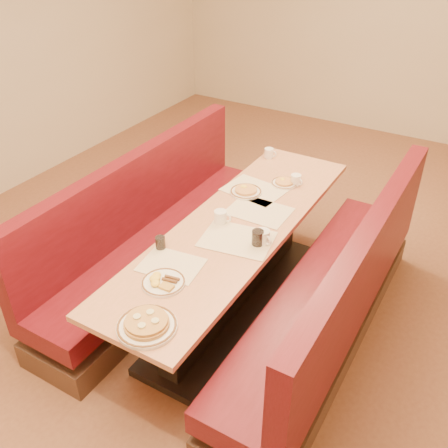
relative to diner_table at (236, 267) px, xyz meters
The scene contains 19 objects.
ground 0.37m from the diner_table, ahead, with size 8.00×8.00×0.00m, color #9E6647.
room_envelope 1.56m from the diner_table, ahead, with size 6.04×8.04×2.82m.
diner_table is the anchor object (origin of this frame).
booth_left 0.73m from the diner_table, behind, with size 0.55×2.50×1.05m.
booth_right 0.73m from the diner_table, ahead, with size 0.55×2.50×1.05m.
placemat_near_left 0.72m from the diner_table, 101.24° to the right, with size 0.37×0.28×0.00m, color beige.
placemat_near_right 0.42m from the diner_table, 60.57° to the right, with size 0.46×0.34×0.00m, color beige.
placemat_far_left 0.62m from the diner_table, 104.09° to the left, with size 0.44×0.33×0.00m, color beige.
placemat_far_right 0.44m from the diner_table, 76.63° to the left, with size 0.43×0.32×0.00m, color beige.
pancake_plate 1.17m from the diner_table, 85.78° to the right, with size 0.32×0.32×0.07m.
eggs_plate 0.87m from the diner_table, 94.46° to the right, with size 0.26×0.26×0.05m.
extra_plate_mid 0.79m from the diner_table, 86.77° to the left, with size 0.21×0.21×0.04m.
extra_plate_far 0.59m from the diner_table, 110.58° to the left, with size 0.24×0.24×0.05m.
coffee_mug_a 0.51m from the diner_table, 24.06° to the right, with size 0.12×0.09×0.10m.
coffee_mug_b 0.44m from the diner_table, 158.54° to the right, with size 0.12×0.09×0.09m.
coffee_mug_c 0.84m from the diner_table, 80.60° to the left, with size 0.11×0.08×0.09m.
coffee_mug_d 1.17m from the diner_table, 104.67° to the left, with size 0.11×0.08×0.08m.
soda_tumbler_near 0.71m from the diner_table, 119.49° to the right, with size 0.06×0.06×0.09m.
soda_tumbler_mid 0.51m from the diner_table, 31.98° to the right, with size 0.08×0.08×0.11m.
Camera 1 is at (1.38, -2.51, 2.62)m, focal length 40.00 mm.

